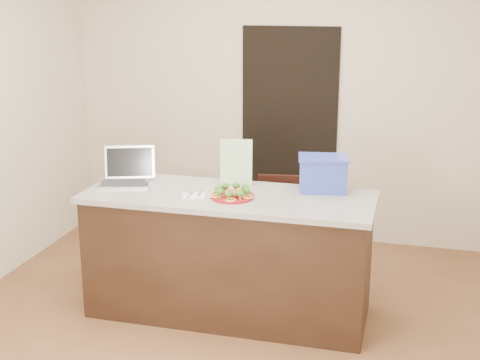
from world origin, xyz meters
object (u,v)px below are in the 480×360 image
(napkin, at_px, (193,196))
(blue_box, at_px, (323,173))
(island, at_px, (229,255))
(chair, at_px, (278,220))
(laptop, at_px, (126,173))
(yogurt_bottle, at_px, (245,195))
(plate, at_px, (233,196))

(napkin, xyz_separation_m, blue_box, (0.85, 0.37, 0.13))
(island, xyz_separation_m, chair, (0.20, 0.78, 0.02))
(laptop, distance_m, chair, 1.33)
(island, relative_size, laptop, 4.72)
(napkin, xyz_separation_m, yogurt_bottle, (0.36, 0.04, 0.02))
(laptop, bearing_deg, napkin, -38.49)
(napkin, bearing_deg, yogurt_bottle, 6.07)
(blue_box, bearing_deg, island, -167.63)
(blue_box, bearing_deg, napkin, -166.70)
(plate, xyz_separation_m, yogurt_bottle, (0.09, 0.00, 0.02))
(plate, distance_m, yogurt_bottle, 0.09)
(plate, relative_size, yogurt_bottle, 4.50)
(plate, relative_size, blue_box, 0.77)
(laptop, bearing_deg, island, -26.17)
(blue_box, distance_m, chair, 0.88)
(blue_box, bearing_deg, laptop, 176.22)
(yogurt_bottle, xyz_separation_m, laptop, (-0.96, 0.17, 0.04))
(plate, height_order, yogurt_bottle, yogurt_bottle)
(napkin, xyz_separation_m, laptop, (-0.60, 0.21, 0.07))
(yogurt_bottle, xyz_separation_m, chair, (0.06, 0.85, -0.47))
(napkin, bearing_deg, island, 26.21)
(napkin, distance_m, laptop, 0.64)
(island, bearing_deg, napkin, -153.79)
(chair, bearing_deg, napkin, -124.01)
(island, bearing_deg, blue_box, 22.70)
(napkin, height_order, blue_box, blue_box)
(chair, bearing_deg, island, -112.97)
(laptop, distance_m, blue_box, 1.46)
(napkin, height_order, chair, napkin)
(plate, distance_m, laptop, 0.89)
(plate, xyz_separation_m, napkin, (-0.27, -0.04, -0.01))
(napkin, relative_size, blue_box, 0.40)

